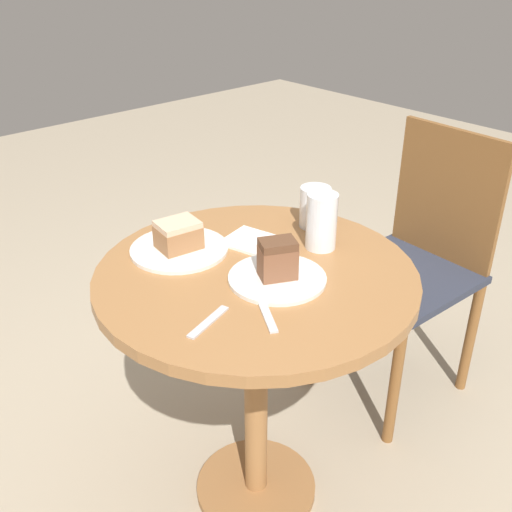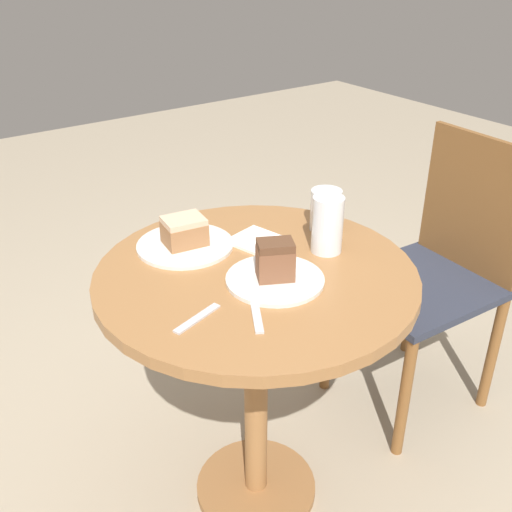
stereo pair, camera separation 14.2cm
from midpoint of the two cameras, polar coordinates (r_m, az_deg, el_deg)
name	(u,v)px [view 1 (the left image)]	position (r m, az deg, el deg)	size (l,w,h in m)	color
ground_plane	(256,489)	(1.93, -2.25, -21.38)	(8.00, 8.00, 0.00)	tan
table	(256,323)	(1.52, -2.69, -6.50)	(0.78, 0.78, 0.76)	#9E6B3D
chair	(413,263)	(2.07, 12.85, -0.70)	(0.44, 0.48, 0.93)	brown
plate_near	(277,278)	(1.39, -0.87, -2.22)	(0.23, 0.23, 0.01)	silver
plate_far	(179,249)	(1.54, -9.94, 0.59)	(0.25, 0.25, 0.01)	silver
cake_slice_near	(278,259)	(1.37, -0.89, -0.36)	(0.09, 0.10, 0.09)	brown
cake_slice_far	(178,235)	(1.53, -10.07, 1.94)	(0.10, 0.11, 0.07)	#9E6B42
glass_lemonade	(321,225)	(1.52, 3.60, 2.94)	(0.08, 0.08, 0.15)	silver
glass_water	(315,209)	(1.64, 3.17, 4.48)	(0.08, 0.08, 0.11)	silver
napkin_stack	(250,241)	(1.57, -3.20, 1.42)	(0.15, 0.15, 0.01)	white
fork	(266,312)	(1.28, -2.25, -5.41)	(0.14, 0.09, 0.00)	silver
spoon	(208,322)	(1.26, -7.80, -6.34)	(0.06, 0.13, 0.00)	silver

